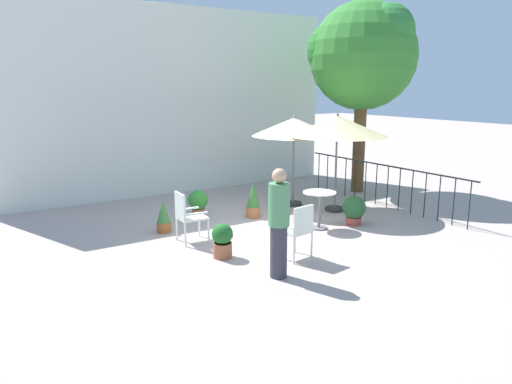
{
  "coord_description": "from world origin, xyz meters",
  "views": [
    {
      "loc": [
        -5.24,
        -7.87,
        2.86
      ],
      "look_at": [
        0.0,
        0.23,
        0.71
      ],
      "focal_mm": 33.92,
      "sensor_mm": 36.0,
      "label": 1
    }
  ],
  "objects": [
    {
      "name": "potted_plant_2",
      "position": [
        -1.5,
        -1.05,
        0.31
      ],
      "size": [
        0.36,
        0.36,
        0.59
      ],
      "color": "#9F5A39",
      "rests_on": "ground"
    },
    {
      "name": "patio_chair_1",
      "position": [
        -0.49,
        -1.81,
        0.55
      ],
      "size": [
        0.52,
        0.49,
        0.93
      ],
      "color": "white",
      "rests_on": "ground"
    },
    {
      "name": "potted_plant_1",
      "position": [
        1.76,
        -0.81,
        0.33
      ],
      "size": [
        0.49,
        0.49,
        0.61
      ],
      "color": "#A7483B",
      "rests_on": "ground"
    },
    {
      "name": "patio_umbrella_1",
      "position": [
        1.69,
        1.2,
        1.88
      ],
      "size": [
        2.01,
        2.01,
        2.17
      ],
      "color": "#2D2D2D",
      "rests_on": "ground"
    },
    {
      "name": "patio_chair_0",
      "position": [
        -1.65,
        0.01,
        0.54
      ],
      "size": [
        0.52,
        0.49,
        0.95
      ],
      "color": "white",
      "rests_on": "ground"
    },
    {
      "name": "standing_person",
      "position": [
        -1.2,
        -2.26,
        0.86
      ],
      "size": [
        0.39,
        0.39,
        1.67
      ],
      "color": "#33333D",
      "rests_on": "ground"
    },
    {
      "name": "ground_plane",
      "position": [
        0.0,
        0.0,
        0.0
      ],
      "size": [
        60.0,
        60.0,
        0.0
      ],
      "primitive_type": "plane",
      "color": "#B09D95"
    },
    {
      "name": "potted_plant_0",
      "position": [
        -1.78,
        0.85,
        0.31
      ],
      "size": [
        0.29,
        0.29,
        0.66
      ],
      "color": "#AB5928",
      "rests_on": "ground"
    },
    {
      "name": "villa_facade",
      "position": [
        0.0,
        4.17,
        2.43
      ],
      "size": [
        9.35,
        0.3,
        4.85
      ],
      "primitive_type": "cube",
      "color": "silver",
      "rests_on": "ground"
    },
    {
      "name": "cafe_table_0",
      "position": [
        0.96,
        -0.64,
        0.53
      ],
      "size": [
        0.67,
        0.67,
        0.76
      ],
      "color": "white",
      "rests_on": "ground"
    },
    {
      "name": "potted_plant_3",
      "position": [
        0.3,
        0.82,
        0.37
      ],
      "size": [
        0.32,
        0.32,
        0.79
      ],
      "color": "#C66F3E",
      "rests_on": "ground"
    },
    {
      "name": "terrace_railing",
      "position": [
        3.44,
        0.0,
        0.68
      ],
      "size": [
        0.03,
        5.0,
        1.01
      ],
      "color": "black",
      "rests_on": "ground"
    },
    {
      "name": "patio_umbrella_0",
      "position": [
        2.19,
        0.27,
        1.95
      ],
      "size": [
        2.26,
        2.26,
        2.24
      ],
      "color": "#2D2D2D",
      "rests_on": "ground"
    },
    {
      "name": "shade_tree",
      "position": [
        4.19,
        1.55,
        3.59
      ],
      "size": [
        2.92,
        2.78,
        4.98
      ],
      "color": "brown",
      "rests_on": "ground"
    },
    {
      "name": "potted_plant_4",
      "position": [
        -0.74,
        1.42,
        0.35
      ],
      "size": [
        0.43,
        0.43,
        0.62
      ],
      "color": "brown",
      "rests_on": "ground"
    }
  ]
}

